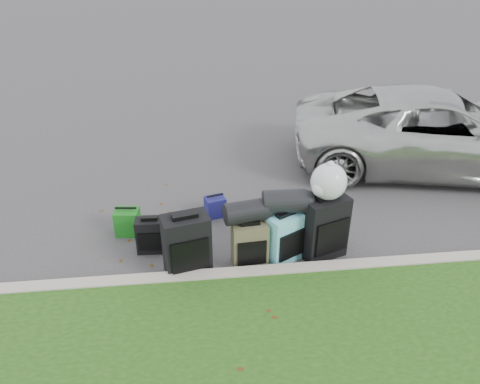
{
  "coord_description": "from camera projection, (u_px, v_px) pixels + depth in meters",
  "views": [
    {
      "loc": [
        -0.7,
        -5.35,
        3.72
      ],
      "look_at": [
        -0.1,
        0.2,
        0.55
      ],
      "focal_mm": 35.0,
      "sensor_mm": 36.0,
      "label": 1
    }
  ],
  "objects": [
    {
      "name": "suitcase_large_black_right",
      "position": [
        324.0,
        227.0,
        5.9
      ],
      "size": [
        0.64,
        0.51,
        0.84
      ],
      "primitive_type": "cube",
      "rotation": [
        0.0,
        0.0,
        0.35
      ],
      "color": "black",
      "rests_on": "ground"
    },
    {
      "name": "suitcase_small_black",
      "position": [
        151.0,
        235.0,
        6.06
      ],
      "size": [
        0.39,
        0.22,
        0.47
      ],
      "primitive_type": "cube",
      "rotation": [
        0.0,
        0.0,
        -0.04
      ],
      "color": "black",
      "rests_on": "ground"
    },
    {
      "name": "suitcase_large_black_left",
      "position": [
        187.0,
        245.0,
        5.61
      ],
      "size": [
        0.61,
        0.45,
        0.79
      ],
      "primitive_type": "cube",
      "rotation": [
        0.0,
        0.0,
        0.23
      ],
      "color": "black",
      "rests_on": "ground"
    },
    {
      "name": "tote_green",
      "position": [
        128.0,
        222.0,
        6.44
      ],
      "size": [
        0.35,
        0.29,
        0.37
      ],
      "primitive_type": "cube",
      "rotation": [
        0.0,
        0.0,
        -0.11
      ],
      "color": "#166617",
      "rests_on": "ground"
    },
    {
      "name": "suitcase_olive",
      "position": [
        250.0,
        244.0,
        5.79
      ],
      "size": [
        0.45,
        0.3,
        0.6
      ],
      "primitive_type": "cube",
      "rotation": [
        0.0,
        0.0,
        0.08
      ],
      "color": "#423F28",
      "rests_on": "ground"
    },
    {
      "name": "suv",
      "position": [
        437.0,
        131.0,
        8.03
      ],
      "size": [
        5.23,
        3.22,
        1.35
      ],
      "primitive_type": "imported",
      "rotation": [
        0.0,
        0.0,
        1.36
      ],
      "color": "#B7B7B2",
      "rests_on": "ground"
    },
    {
      "name": "ground",
      "position": [
        249.0,
        233.0,
        6.53
      ],
      "size": [
        120.0,
        120.0,
        0.0
      ],
      "primitive_type": "plane",
      "color": "#383535",
      "rests_on": "ground"
    },
    {
      "name": "duffel_right",
      "position": [
        284.0,
        201.0,
        5.7
      ],
      "size": [
        0.53,
        0.31,
        0.29
      ],
      "primitive_type": "cylinder",
      "rotation": [
        0.0,
        1.57,
        -0.03
      ],
      "color": "black",
      "rests_on": "suitcase_teal"
    },
    {
      "name": "tote_navy",
      "position": [
        215.0,
        207.0,
        6.85
      ],
      "size": [
        0.33,
        0.29,
        0.3
      ],
      "primitive_type": "cube",
      "rotation": [
        0.0,
        0.0,
        0.26
      ],
      "color": "navy",
      "rests_on": "ground"
    },
    {
      "name": "duffel_left",
      "position": [
        246.0,
        212.0,
        5.62
      ],
      "size": [
        0.55,
        0.37,
        0.28
      ],
      "primitive_type": "cylinder",
      "rotation": [
        0.0,
        1.57,
        0.19
      ],
      "color": "black",
      "rests_on": "suitcase_olive"
    },
    {
      "name": "trash_bag",
      "position": [
        329.0,
        182.0,
        5.61
      ],
      "size": [
        0.44,
        0.44,
        0.44
      ],
      "primitive_type": "sphere",
      "color": "silver",
      "rests_on": "suitcase_large_black_right"
    },
    {
      "name": "suitcase_teal",
      "position": [
        284.0,
        237.0,
        5.86
      ],
      "size": [
        0.54,
        0.46,
        0.66
      ],
      "primitive_type": "cube",
      "rotation": [
        0.0,
        0.0,
        0.5
      ],
      "color": "#52A0B5",
      "rests_on": "ground"
    },
    {
      "name": "curb",
      "position": [
        259.0,
        275.0,
        5.63
      ],
      "size": [
        120.0,
        0.18,
        0.15
      ],
      "primitive_type": "cube",
      "color": "#9E937F",
      "rests_on": "ground"
    }
  ]
}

